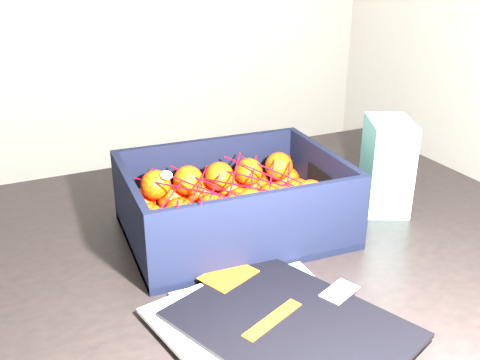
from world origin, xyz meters
name	(u,v)px	position (x,y,z in m)	size (l,w,h in m)	color
table	(215,290)	(0.29, -0.14, 0.65)	(1.24, 0.87, 0.75)	black
magazine_stack	(279,331)	(0.29, -0.40, 0.76)	(0.33, 0.34, 0.02)	beige
produce_crate	(233,210)	(0.33, -0.12, 0.79)	(0.36, 0.27, 0.13)	olive
clementine_heap	(234,206)	(0.34, -0.12, 0.80)	(0.34, 0.25, 0.10)	#FF3405
mesh_net	(230,185)	(0.33, -0.13, 0.84)	(0.29, 0.24, 0.09)	red
retail_carton	(387,165)	(0.63, -0.13, 0.83)	(0.08, 0.11, 0.17)	silver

